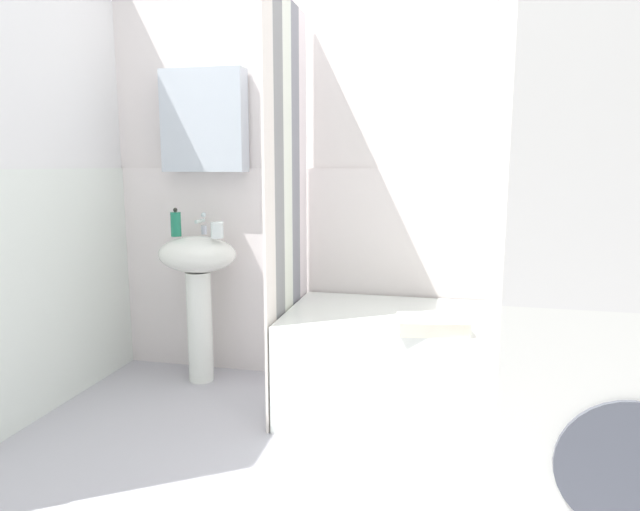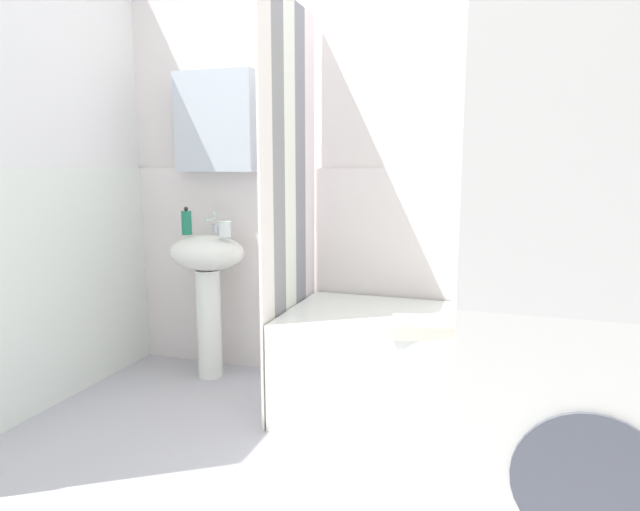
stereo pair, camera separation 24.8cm
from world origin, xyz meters
name	(u,v)px [view 1 (the left image)]	position (x,y,z in m)	size (l,w,h in m)	color
wall_back_tiled	(369,180)	(-0.06, 1.26, 1.14)	(3.60, 0.18, 2.40)	silver
wall_left_tiled	(4,188)	(-1.57, 0.34, 1.12)	(0.07, 1.81, 2.40)	silver
sink	(198,276)	(-0.97, 1.03, 0.61)	(0.44, 0.34, 0.83)	white
faucet	(203,224)	(-0.97, 1.11, 0.89)	(0.03, 0.12, 0.12)	silver
soap_dispenser	(176,224)	(-1.09, 1.01, 0.90)	(0.06, 0.06, 0.16)	#1D7454
toothbrush_cup	(217,230)	(-0.84, 0.99, 0.87)	(0.07, 0.07, 0.09)	white
bathtub	(443,367)	(0.37, 0.86, 0.25)	(1.52, 0.72, 0.51)	white
shower_curtain	(287,210)	(-0.40, 0.86, 1.00)	(0.01, 0.72, 2.00)	white
shampoo_bottle	(583,288)	(1.03, 1.14, 0.62)	(0.06, 0.06, 0.23)	#227957
conditioner_bottle	(560,286)	(0.93, 1.13, 0.62)	(0.06, 0.06, 0.24)	#CB476E
towel_folded	(432,325)	(0.32, 0.60, 0.54)	(0.29, 0.20, 0.06)	silver
washer_dryer_stack	(609,288)	(0.83, -0.08, 0.87)	(0.64, 0.58, 1.75)	white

